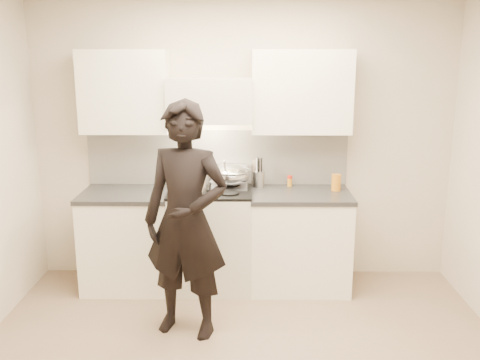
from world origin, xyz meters
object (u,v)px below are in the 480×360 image
counter_right (299,239)px  wok (231,175)px  stove (211,238)px  person (186,221)px  utensil_crock (259,178)px

counter_right → wok: bearing=170.4°
stove → wok: bearing=30.1°
wok → person: (-0.32, -0.97, -0.14)m
counter_right → person: size_ratio=0.50×
utensil_crock → person: size_ratio=0.15×
wok → utensil_crock: size_ratio=1.60×
counter_right → wok: 0.88m
stove → wok: wok is taller
wok → utensil_crock: wok is taller
stove → wok: size_ratio=2.11×
stove → person: person is taller
counter_right → person: person is taller
stove → person: (-0.13, -0.86, 0.45)m
wok → utensil_crock: bearing=18.3°
stove → wok: 0.62m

